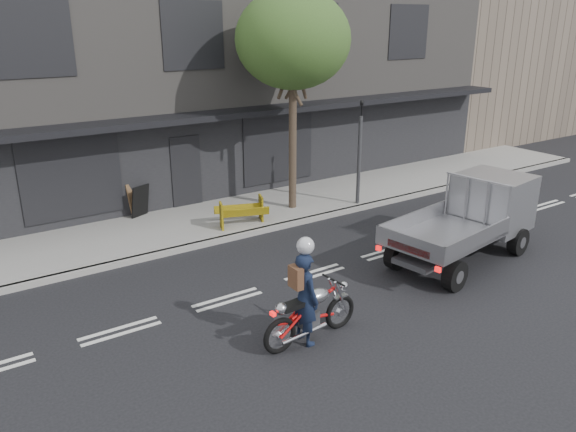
# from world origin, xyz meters

# --- Properties ---
(ground) EXTENTS (80.00, 80.00, 0.00)m
(ground) POSITION_xyz_m (0.00, 0.00, 0.00)
(ground) COLOR black
(ground) RESTS_ON ground
(sidewalk) EXTENTS (32.00, 3.20, 0.15)m
(sidewalk) POSITION_xyz_m (0.00, 4.70, 0.07)
(sidewalk) COLOR gray
(sidewalk) RESTS_ON ground
(kerb) EXTENTS (32.00, 0.20, 0.15)m
(kerb) POSITION_xyz_m (0.00, 3.10, 0.07)
(kerb) COLOR gray
(kerb) RESTS_ON ground
(building_main) EXTENTS (26.00, 10.00, 8.00)m
(building_main) POSITION_xyz_m (0.00, 11.30, 4.00)
(building_main) COLOR slate
(building_main) RESTS_ON ground
(building_neighbour) EXTENTS (14.00, 10.00, 10.00)m
(building_neighbour) POSITION_xyz_m (20.00, 11.30, 5.00)
(building_neighbour) COLOR brown
(building_neighbour) RESTS_ON ground
(street_tree) EXTENTS (3.40, 3.40, 6.74)m
(street_tree) POSITION_xyz_m (2.20, 4.20, 5.28)
(street_tree) COLOR #382B21
(street_tree) RESTS_ON ground
(traffic_light_pole) EXTENTS (0.12, 0.12, 3.50)m
(traffic_light_pole) POSITION_xyz_m (4.20, 3.35, 1.65)
(traffic_light_pole) COLOR #2D2D30
(traffic_light_pole) RESTS_ON ground
(motorcycle) EXTENTS (2.21, 0.64, 1.14)m
(motorcycle) POSITION_xyz_m (-1.82, -2.33, 0.58)
(motorcycle) COLOR black
(motorcycle) RESTS_ON ground
(rider) EXTENTS (0.48, 0.69, 1.84)m
(rider) POSITION_xyz_m (-1.97, -2.33, 0.92)
(rider) COLOR black
(rider) RESTS_ON ground
(flatbed_ute) EXTENTS (4.76, 2.49, 2.10)m
(flatbed_ute) POSITION_xyz_m (4.54, -1.26, 1.20)
(flatbed_ute) COLOR black
(flatbed_ute) RESTS_ON ground
(construction_barrier) EXTENTS (1.53, 1.01, 0.80)m
(construction_barrier) POSITION_xyz_m (0.06, 3.50, 0.55)
(construction_barrier) COLOR yellow
(construction_barrier) RESTS_ON sidewalk
(sandwich_board) EXTENTS (0.74, 0.63, 1.00)m
(sandwich_board) POSITION_xyz_m (-2.17, 6.00, 0.65)
(sandwich_board) COLOR black
(sandwich_board) RESTS_ON sidewalk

